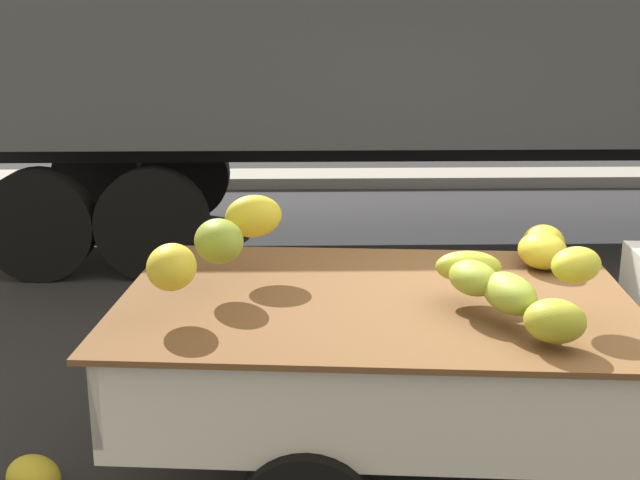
# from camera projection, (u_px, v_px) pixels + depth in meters

# --- Properties ---
(ground) EXTENTS (220.00, 220.00, 0.00)m
(ground) POSITION_uv_depth(u_px,v_px,m) (531.00, 461.00, 4.79)
(ground) COLOR #28282B
(curb_strip) EXTENTS (80.00, 0.80, 0.16)m
(curb_strip) POSITION_uv_depth(u_px,v_px,m) (389.00, 178.00, 12.31)
(curb_strip) COLOR gray
(curb_strip) RESTS_ON ground
(semi_trailer) EXTENTS (12.00, 2.70, 3.95)m
(semi_trailer) POSITION_uv_depth(u_px,v_px,m) (501.00, 7.00, 8.59)
(semi_trailer) COLOR #4C5156
(semi_trailer) RESTS_ON ground
(fallen_banana_bunch_near_tailgate) EXTENTS (0.45, 0.46, 0.21)m
(fallen_banana_bunch_near_tailgate) POSITION_uv_depth(u_px,v_px,m) (34.00, 478.00, 4.43)
(fallen_banana_bunch_near_tailgate) COLOR gold
(fallen_banana_bunch_near_tailgate) RESTS_ON ground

